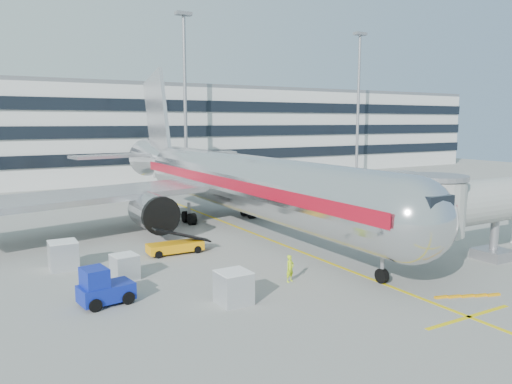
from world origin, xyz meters
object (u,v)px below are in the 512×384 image
cargo_container_left (125,267)px  cargo_container_right (63,255)px  ramp_worker (290,269)px  cargo_container_front (234,287)px  belt_loader (175,246)px  baggage_tug (103,288)px  main_jet (230,179)px

cargo_container_left → cargo_container_right: 4.98m
ramp_worker → cargo_container_left: bearing=131.0°
cargo_container_right → ramp_worker: 14.82m
cargo_container_front → cargo_container_left: bearing=118.6°
belt_loader → baggage_tug: baggage_tug is taller
main_jet → cargo_container_front: bearing=-116.7°
cargo_container_front → ramp_worker: 4.83m
cargo_container_right → ramp_worker: size_ratio=1.13×
belt_loader → cargo_container_front: (-0.96, -11.05, 0.30)m
ramp_worker → belt_loader: bearing=95.0°
main_jet → cargo_container_left: 17.53m
main_jet → cargo_container_right: size_ratio=27.58×
belt_loader → cargo_container_right: (-7.69, 0.02, 0.35)m
main_jet → cargo_container_left: size_ratio=31.89×
cargo_container_left → ramp_worker: bearing=-33.2°
cargo_container_right → cargo_container_front: (6.73, -11.07, -0.05)m
baggage_tug → ramp_worker: 10.76m
baggage_tug → cargo_container_left: bearing=59.6°
belt_loader → cargo_container_front: belt_loader is taller
belt_loader → ramp_worker: belt_loader is taller
baggage_tug → cargo_container_front: bearing=-28.6°
main_jet → belt_loader: (-8.21, -7.20, -3.66)m
cargo_container_right → ramp_worker: cargo_container_right is taller
cargo_container_right → cargo_container_front: 12.95m
belt_loader → cargo_container_left: belt_loader is taller
baggage_tug → cargo_container_left: (2.19, 3.73, -0.13)m
main_jet → cargo_container_right: main_jet is taller
belt_loader → baggage_tug: bearing=-132.0°
cargo_container_right → cargo_container_front: size_ratio=1.06×
cargo_container_front → cargo_container_right: bearing=121.3°
cargo_container_left → cargo_container_front: size_ratio=0.91×
cargo_container_front → ramp_worker: (4.59, 1.50, -0.06)m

